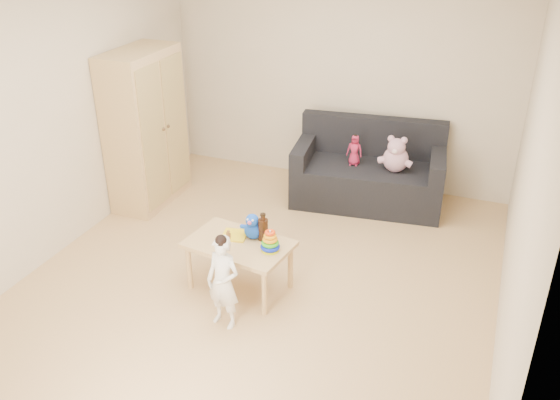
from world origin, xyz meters
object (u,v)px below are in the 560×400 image
at_px(wardrobe, 146,129).
at_px(sofa, 367,184).
at_px(toddler, 223,283).
at_px(play_table, 240,265).

relative_size(wardrobe, sofa, 1.05).
relative_size(wardrobe, toddler, 2.17).
height_order(sofa, play_table, play_table).
xyz_separation_m(sofa, play_table, (-0.63, -1.99, 0.00)).
height_order(play_table, toddler, toddler).
height_order(wardrobe, sofa, wardrobe).
bearing_deg(play_table, sofa, 72.33).
bearing_deg(toddler, play_table, 110.64).
bearing_deg(toddler, wardrobe, 145.78).
bearing_deg(sofa, wardrobe, -167.28).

